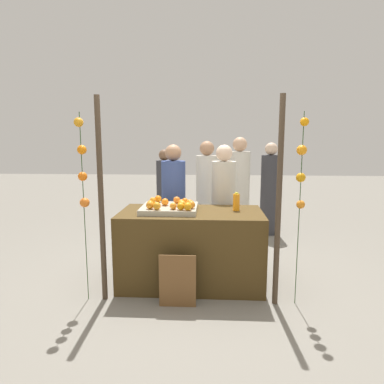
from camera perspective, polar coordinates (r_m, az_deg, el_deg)
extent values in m
plane|color=gray|center=(4.16, -0.12, -14.93)|extent=(24.00, 24.00, 0.00)
cube|color=#4C3819|center=(4.01, -0.12, -9.29)|extent=(1.62, 0.83, 0.86)
cube|color=#B2AD99|center=(3.91, -3.79, -2.77)|extent=(0.63, 0.58, 0.06)
sphere|color=orange|center=(3.74, -0.12, -2.14)|extent=(0.09, 0.09, 0.09)
sphere|color=orange|center=(4.04, -2.57, -1.35)|extent=(0.08, 0.08, 0.08)
sphere|color=orange|center=(3.67, -1.91, -2.40)|extent=(0.08, 0.08, 0.08)
sphere|color=orange|center=(3.92, -4.55, -1.67)|extent=(0.08, 0.08, 0.08)
sphere|color=orange|center=(3.84, -6.99, -1.98)|extent=(0.08, 0.08, 0.08)
sphere|color=orange|center=(3.91, -1.83, -1.77)|extent=(0.07, 0.07, 0.07)
sphere|color=orange|center=(3.98, -1.20, -1.55)|extent=(0.08, 0.08, 0.08)
sphere|color=orange|center=(3.76, -1.64, -2.10)|extent=(0.08, 0.08, 0.08)
sphere|color=orange|center=(4.06, -6.59, -1.40)|extent=(0.07, 0.07, 0.07)
sphere|color=orange|center=(3.70, -5.90, -2.33)|extent=(0.09, 0.09, 0.09)
sphere|color=orange|center=(3.82, -0.41, -1.91)|extent=(0.09, 0.09, 0.09)
sphere|color=orange|center=(3.64, -0.71, -2.44)|extent=(0.09, 0.09, 0.09)
sphere|color=orange|center=(3.70, -3.16, -2.36)|extent=(0.08, 0.08, 0.08)
sphere|color=orange|center=(3.74, -7.04, -2.20)|extent=(0.09, 0.09, 0.09)
sphere|color=orange|center=(4.13, -5.69, -1.15)|extent=(0.08, 0.08, 0.08)
cylinder|color=orange|center=(3.95, 7.43, -1.72)|extent=(0.08, 0.08, 0.19)
cylinder|color=yellow|center=(3.94, 7.46, -0.21)|extent=(0.04, 0.04, 0.02)
cube|color=brown|center=(3.53, -2.45, -14.78)|extent=(0.37, 0.01, 0.55)
cube|color=black|center=(3.54, -2.42, -14.69)|extent=(0.35, 0.02, 0.53)
cylinder|color=#384C8C|center=(4.63, -3.08, -3.41)|extent=(0.32, 0.32, 1.39)
sphere|color=#A87A59|center=(4.52, -3.17, 6.58)|extent=(0.22, 0.22, 0.22)
cylinder|color=beige|center=(4.59, 5.26, -3.54)|extent=(0.32, 0.32, 1.39)
sphere|color=beige|center=(4.49, 5.40, 6.51)|extent=(0.22, 0.22, 0.22)
cylinder|color=beige|center=(5.61, 7.83, -0.84)|extent=(0.34, 0.34, 1.48)
sphere|color=tan|center=(5.53, 8.02, 7.91)|extent=(0.23, 0.23, 0.23)
cylinder|color=#333338|center=(6.16, 12.86, -0.49)|extent=(0.32, 0.32, 1.40)
sphere|color=beige|center=(6.08, 13.13, 7.05)|extent=(0.22, 0.22, 0.22)
cylinder|color=#333338|center=(6.33, -4.59, -0.54)|extent=(0.30, 0.30, 1.29)
sphere|color=brown|center=(6.25, -4.67, 6.19)|extent=(0.20, 0.20, 0.20)
cylinder|color=beige|center=(5.35, 2.45, -1.54)|extent=(0.33, 0.33, 1.42)
sphere|color=#A87A59|center=(5.26, 2.51, 7.32)|extent=(0.22, 0.22, 0.22)
cylinder|color=#473828|center=(3.58, -14.97, -1.52)|extent=(0.06, 0.06, 2.10)
cylinder|color=#473828|center=(3.47, 14.29, -1.84)|extent=(0.06, 0.06, 2.10)
cylinder|color=#2D4C23|center=(3.64, -17.61, -2.79)|extent=(0.01, 0.01, 1.94)
sphere|color=orange|center=(3.57, -18.45, 11.01)|extent=(0.09, 0.09, 0.09)
sphere|color=orange|center=(3.58, -17.95, 6.75)|extent=(0.09, 0.09, 0.09)
sphere|color=orange|center=(3.60, -17.83, 2.50)|extent=(0.09, 0.09, 0.09)
sphere|color=orange|center=(3.63, -17.52, -1.69)|extent=(0.10, 0.10, 0.10)
cylinder|color=#2D4C23|center=(3.54, 17.52, -3.10)|extent=(0.01, 0.01, 1.94)
sphere|color=orange|center=(3.47, 18.31, 11.09)|extent=(0.08, 0.08, 0.08)
sphere|color=orange|center=(3.47, 17.89, 6.69)|extent=(0.10, 0.10, 0.10)
sphere|color=orange|center=(3.50, 17.74, 2.33)|extent=(0.09, 0.09, 0.09)
sphere|color=orange|center=(3.53, 17.72, -2.00)|extent=(0.08, 0.08, 0.08)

